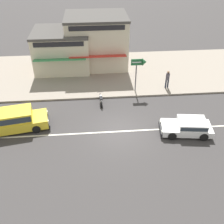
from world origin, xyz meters
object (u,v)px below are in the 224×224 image
(pedestrian_mid_kerb, at_px, (168,78))
(shopfront_far_kios, at_px, (62,49))
(shopfront_mid_block, at_px, (97,41))
(minivan_yellow_4, at_px, (13,120))
(motorcycle_1, at_px, (101,99))
(arrow_signboard, at_px, (142,64))
(hatchback_white_0, at_px, (188,126))

(pedestrian_mid_kerb, bearing_deg, shopfront_far_kios, 151.64)
(shopfront_mid_block, bearing_deg, shopfront_far_kios, -171.31)
(minivan_yellow_4, height_order, shopfront_mid_block, shopfront_mid_block)
(motorcycle_1, bearing_deg, shopfront_mid_block, 89.98)
(minivan_yellow_4, distance_m, arrow_signboard, 11.38)
(minivan_yellow_4, distance_m, motorcycle_1, 7.23)
(arrow_signboard, bearing_deg, motorcycle_1, -156.48)
(arrow_signboard, bearing_deg, minivan_yellow_4, -156.09)
(arrow_signboard, distance_m, shopfront_mid_block, 7.20)
(minivan_yellow_4, height_order, pedestrian_mid_kerb, pedestrian_mid_kerb)
(hatchback_white_0, distance_m, arrow_signboard, 6.90)
(minivan_yellow_4, distance_m, pedestrian_mid_kerb, 13.70)
(motorcycle_1, bearing_deg, minivan_yellow_4, -155.88)
(shopfront_far_kios, bearing_deg, pedestrian_mid_kerb, -28.36)
(motorcycle_1, relative_size, shopfront_far_kios, 0.32)
(minivan_yellow_4, xyz_separation_m, pedestrian_mid_kerb, (12.79, 4.90, 0.29))
(arrow_signboard, height_order, shopfront_mid_block, shopfront_mid_block)
(hatchback_white_0, distance_m, minivan_yellow_4, 12.77)
(pedestrian_mid_kerb, bearing_deg, motorcycle_1, -162.51)
(hatchback_white_0, bearing_deg, shopfront_mid_block, 116.36)
(motorcycle_1, bearing_deg, hatchback_white_0, -36.39)
(motorcycle_1, bearing_deg, arrow_signboard, 23.52)
(shopfront_mid_block, relative_size, shopfront_far_kios, 1.09)
(minivan_yellow_4, distance_m, shopfront_far_kios, 10.70)
(pedestrian_mid_kerb, bearing_deg, minivan_yellow_4, -159.02)
(motorcycle_1, relative_size, pedestrian_mid_kerb, 1.07)
(shopfront_mid_block, bearing_deg, motorcycle_1, -90.02)
(shopfront_mid_block, height_order, shopfront_far_kios, shopfront_mid_block)
(motorcycle_1, xyz_separation_m, shopfront_far_kios, (-3.60, 7.24, 1.71))
(arrow_signboard, relative_size, shopfront_far_kios, 0.55)
(hatchback_white_0, height_order, motorcycle_1, hatchback_white_0)
(motorcycle_1, xyz_separation_m, arrow_signboard, (3.67, 1.60, 2.35))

